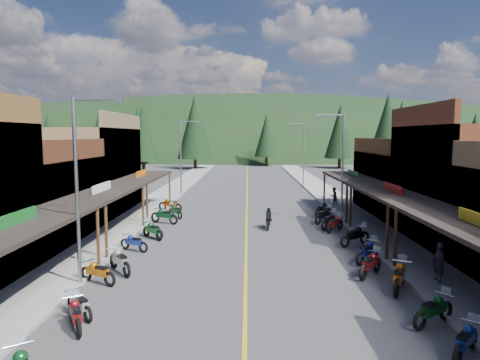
{
  "coord_description": "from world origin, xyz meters",
  "views": [
    {
      "loc": [
        0.08,
        -23.66,
        6.45
      ],
      "look_at": [
        -0.51,
        9.14,
        3.0
      ],
      "focal_mm": 32.0,
      "sensor_mm": 36.0,
      "label": 1
    }
  ],
  "objects_px": {
    "bike_west_9": "(153,229)",
    "bike_west_8": "(152,229)",
    "bike_east_3": "(466,339)",
    "pedestrian_east_a": "(439,262)",
    "bike_east_4": "(434,309)",
    "bike_east_6": "(370,263)",
    "pine_8": "(100,138)",
    "rider_on_bike": "(268,220)",
    "shop_west_3": "(80,171)",
    "shop_east_2": "(479,185)",
    "bike_east_8": "(355,235)",
    "bike_west_6": "(120,259)",
    "bike_east_12": "(323,209)",
    "bike_west_11": "(176,210)",
    "pine_7": "(110,132)",
    "streetlight_0": "(80,183)",
    "bike_east_11": "(324,214)",
    "bike_west_4": "(79,303)",
    "shop_west_2": "(19,200)",
    "bike_west_5": "(98,271)",
    "pine_3": "(266,135)",
    "bike_west_12": "(170,204)",
    "bike_east_5": "(399,275)",
    "bike_east_7": "(367,250)",
    "pine_0": "(49,135)",
    "pine_9": "(398,136)",
    "streetlight_3": "(303,151)",
    "bike_east_9": "(335,223)",
    "bike_west_7": "(134,242)",
    "streetlight_1": "(182,154)",
    "pine_5": "(401,128)",
    "pine_4": "(340,131)",
    "pine_11": "(387,130)",
    "bike_west_3": "(75,313)",
    "pine_1": "(138,132)",
    "pine_2": "(195,127)",
    "pedestrian_east_b": "(334,196)",
    "pine_10": "(143,133)",
    "shop_east_3": "(415,183)",
    "bike_west_10": "(164,215)"
  },
  "relations": [
    {
      "from": "rider_on_bike",
      "to": "pine_0",
      "type": "bearing_deg",
      "value": 132.49
    },
    {
      "from": "pine_5",
      "to": "bike_west_7",
      "type": "distance_m",
      "value": 83.23
    },
    {
      "from": "bike_west_12",
      "to": "bike_east_11",
      "type": "distance_m",
      "value": 13.02
    },
    {
      "from": "streetlight_0",
      "to": "bike_west_11",
      "type": "height_order",
      "value": "streetlight_0"
    },
    {
      "from": "streetlight_3",
      "to": "bike_west_7",
      "type": "xyz_separation_m",
      "value": [
        -13.21,
        -30.47,
        -3.91
      ]
    },
    {
      "from": "bike_west_12",
      "to": "bike_west_9",
      "type": "bearing_deg",
      "value": -148.45
    },
    {
      "from": "streetlight_0",
      "to": "bike_west_12",
      "type": "xyz_separation_m",
      "value": [
        0.48,
        17.97,
        -3.8
      ]
    },
    {
      "from": "pine_1",
      "to": "pine_2",
      "type": "height_order",
      "value": "pine_2"
    },
    {
      "from": "bike_west_8",
      "to": "bike_east_11",
      "type": "bearing_deg",
      "value": -20.45
    },
    {
      "from": "shop_west_2",
      "to": "bike_east_11",
      "type": "relative_size",
      "value": 4.69
    },
    {
      "from": "bike_east_5",
      "to": "bike_east_7",
      "type": "height_order",
      "value": "bike_east_5"
    },
    {
      "from": "pine_3",
      "to": "bike_west_6",
      "type": "bearing_deg",
      "value": -98.02
    },
    {
      "from": "bike_west_5",
      "to": "bike_east_8",
      "type": "relative_size",
      "value": 0.88
    },
    {
      "from": "bike_east_7",
      "to": "shop_east_2",
      "type": "bearing_deg",
      "value": 70.8
    },
    {
      "from": "pine_4",
      "to": "bike_east_9",
      "type": "xyz_separation_m",
      "value": [
        -12.06,
        -55.37,
        -6.63
      ]
    },
    {
      "from": "shop_west_3",
      "to": "shop_east_2",
      "type": "distance_m",
      "value": 29.19
    },
    {
      "from": "shop_west_2",
      "to": "bike_west_5",
      "type": "bearing_deg",
      "value": -45.48
    },
    {
      "from": "pine_8",
      "to": "rider_on_bike",
      "type": "distance_m",
      "value": 42.13
    },
    {
      "from": "pine_4",
      "to": "bike_west_12",
      "type": "distance_m",
      "value": 54.3
    },
    {
      "from": "shop_west_2",
      "to": "streetlight_1",
      "type": "relative_size",
      "value": 1.36
    },
    {
      "from": "shop_west_3",
      "to": "bike_east_5",
      "type": "distance_m",
      "value": 26.94
    },
    {
      "from": "pine_9",
      "to": "bike_east_4",
      "type": "xyz_separation_m",
      "value": [
        -17.6,
        -54.59,
        -5.79
      ]
    },
    {
      "from": "shop_west_2",
      "to": "pine_4",
      "type": "xyz_separation_m",
      "value": [
        31.75,
        58.3,
        4.7
      ]
    },
    {
      "from": "bike_west_6",
      "to": "bike_west_11",
      "type": "relative_size",
      "value": 1.12
    },
    {
      "from": "bike_east_3",
      "to": "pedestrian_east_a",
      "type": "xyz_separation_m",
      "value": [
        1.9,
        6.12,
        0.46
      ]
    },
    {
      "from": "bike_east_4",
      "to": "bike_east_8",
      "type": "height_order",
      "value": "bike_east_8"
    },
    {
      "from": "bike_west_6",
      "to": "bike_east_12",
      "type": "height_order",
      "value": "bike_west_6"
    },
    {
      "from": "bike_east_6",
      "to": "bike_east_11",
      "type": "xyz_separation_m",
      "value": [
        -0.02,
        11.86,
        0.04
      ]
    },
    {
      "from": "bike_east_4",
      "to": "bike_east_6",
      "type": "height_order",
      "value": "bike_east_6"
    },
    {
      "from": "bike_west_11",
      "to": "pine_7",
      "type": "bearing_deg",
      "value": 75.8
    },
    {
      "from": "bike_west_4",
      "to": "pine_3",
      "type": "bearing_deg",
      "value": 37.5
    },
    {
      "from": "streetlight_3",
      "to": "bike_east_9",
      "type": "bearing_deg",
      "value": -92.29
    },
    {
      "from": "pine_3",
      "to": "pedestrian_east_b",
      "type": "xyz_separation_m",
      "value": [
        3.9,
        -51.07,
        -5.54
      ]
    },
    {
      "from": "pine_3",
      "to": "pedestrian_east_b",
      "type": "height_order",
      "value": "pine_3"
    },
    {
      "from": "pine_10",
      "to": "bike_west_6",
      "type": "relative_size",
      "value": 5.04
    },
    {
      "from": "bike_west_3",
      "to": "bike_east_3",
      "type": "relative_size",
      "value": 1.03
    },
    {
      "from": "bike_west_9",
      "to": "bike_west_8",
      "type": "bearing_deg",
      "value": -131.7
    },
    {
      "from": "shop_east_3",
      "to": "bike_west_5",
      "type": "bearing_deg",
      "value": -139.82
    },
    {
      "from": "pedestrian_east_b",
      "to": "bike_west_10",
      "type": "bearing_deg",
      "value": -5.73
    },
    {
      "from": "pine_1",
      "to": "bike_west_4",
      "type": "bearing_deg",
      "value": -77.11
    },
    {
      "from": "bike_east_5",
      "to": "bike_west_6",
      "type": "bearing_deg",
      "value": -162.76
    },
    {
      "from": "streetlight_0",
      "to": "bike_east_9",
      "type": "xyz_separation_m",
      "value": [
        12.89,
        10.63,
        -3.86
      ]
    },
    {
      "from": "bike_west_6",
      "to": "shop_west_3",
      "type": "bearing_deg",
      "value": 79.26
    },
    {
      "from": "pine_7",
      "to": "bike_west_4",
      "type": "distance_m",
      "value": 89.31
    },
    {
      "from": "pine_4",
      "to": "bike_west_6",
      "type": "relative_size",
      "value": 5.43
    },
    {
      "from": "shop_west_3",
      "to": "bike_west_6",
      "type": "xyz_separation_m",
      "value": [
        7.88,
        -15.58,
        -2.86
      ]
    },
    {
      "from": "bike_west_8",
      "to": "bike_east_3",
      "type": "xyz_separation_m",
      "value": [
        12.28,
        -14.07,
        -0.05
      ]
    },
    {
      "from": "bike_west_7",
      "to": "bike_east_3",
      "type": "height_order",
      "value": "same"
    },
    {
      "from": "pine_4",
      "to": "pine_11",
      "type": "relative_size",
      "value": 1.01
    },
    {
      "from": "bike_east_6",
      "to": "pine_4",
      "type": "bearing_deg",
      "value": 117.74
    }
  ]
}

